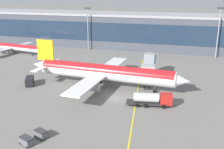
# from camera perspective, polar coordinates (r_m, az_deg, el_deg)

# --- Properties ---
(ground_plane) EXTENTS (700.00, 700.00, 0.00)m
(ground_plane) POSITION_cam_1_polar(r_m,az_deg,el_deg) (71.24, 0.63, -4.99)
(ground_plane) COLOR slate
(apron_lead_in_line) EXTENTS (11.24, 79.29, 0.01)m
(apron_lead_in_line) POSITION_cam_1_polar(r_m,az_deg,el_deg) (71.95, 5.05, -4.82)
(apron_lead_in_line) COLOR yellow
(apron_lead_in_line) RESTS_ON ground_plane
(terminal_building) EXTENTS (187.23, 20.78, 15.92)m
(terminal_building) POSITION_cam_1_polar(r_m,az_deg,el_deg) (133.14, 3.72, 9.09)
(terminal_building) COLOR #424751
(terminal_building) RESTS_ON ground_plane
(main_airliner) EXTENTS (47.38, 37.58, 12.50)m
(main_airliner) POSITION_cam_1_polar(r_m,az_deg,el_deg) (78.36, -1.54, 0.45)
(main_airliner) COLOR white
(main_airliner) RESTS_ON ground_plane
(jet_bridge) EXTENTS (5.56, 17.67, 6.98)m
(jet_bridge) POSITION_cam_1_polar(r_m,az_deg,el_deg) (84.18, 7.65, 2.16)
(jet_bridge) COLOR #B2B7BC
(jet_bridge) RESTS_ON ground_plane
(fuel_tanker) EXTENTS (11.06, 4.13, 3.25)m
(fuel_tanker) POSITION_cam_1_polar(r_m,az_deg,el_deg) (67.01, 8.31, -5.05)
(fuel_tanker) COLOR #232326
(fuel_tanker) RESTS_ON ground_plane
(crew_van) EXTENTS (4.12, 5.41, 2.30)m
(crew_van) POSITION_cam_1_polar(r_m,az_deg,el_deg) (84.22, -16.61, -1.21)
(crew_van) COLOR black
(crew_van) RESTS_ON ground_plane
(baggage_cart_0) EXTENTS (3.03, 2.43, 1.48)m
(baggage_cart_0) POSITION_cam_1_polar(r_m,az_deg,el_deg) (53.59, -17.19, -12.91)
(baggage_cart_0) COLOR #595B60
(baggage_cart_0) RESTS_ON ground_plane
(baggage_cart_1) EXTENTS (3.03, 2.43, 1.48)m
(baggage_cart_1) POSITION_cam_1_polar(r_m,az_deg,el_deg) (55.14, -14.42, -11.74)
(baggage_cart_1) COLOR #595B60
(baggage_cart_1) RESTS_ON ground_plane
(commuter_jet_far) EXTENTS (32.88, 26.37, 7.97)m
(commuter_jet_far) POSITION_cam_1_polar(r_m,az_deg,el_deg) (127.25, -19.73, 5.37)
(commuter_jet_far) COLOR silver
(commuter_jet_far) RESTS_ON ground_plane
(apron_light_mast_0) EXTENTS (2.80, 0.50, 19.00)m
(apron_light_mast_0) POSITION_cam_1_polar(r_m,az_deg,el_deg) (126.11, -5.00, 10.16)
(apron_light_mast_0) COLOR gray
(apron_light_mast_0) RESTS_ON ground_plane
(apron_light_mast_1) EXTENTS (2.80, 0.50, 20.11)m
(apron_light_mast_1) POSITION_cam_1_polar(r_m,az_deg,el_deg) (118.08, 21.13, 8.87)
(apron_light_mast_1) COLOR gray
(apron_light_mast_1) RESTS_ON ground_plane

